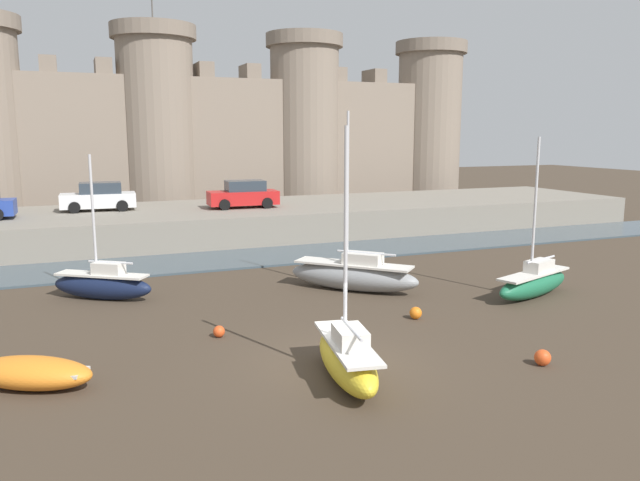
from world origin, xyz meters
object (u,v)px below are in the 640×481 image
car_quay_east (244,195)px  rowboat_foreground_centre (32,372)px  sailboat_foreground_left (347,357)px  sailboat_foreground_right (354,274)px  sailboat_near_channel_right (103,284)px  mooring_buoy_off_centre (219,331)px  mooring_buoy_near_channel (543,358)px  mooring_buoy_near_shore (416,313)px  car_quay_centre_east (99,197)px  sailboat_midflat_right (534,282)px

car_quay_east → rowboat_foreground_centre: bearing=-118.4°
sailboat_foreground_left → car_quay_east: size_ratio=1.52×
sailboat_foreground_right → sailboat_near_channel_right: bearing=165.9°
car_quay_east → mooring_buoy_off_centre: bearing=-107.6°
sailboat_near_channel_right → sailboat_foreground_right: 9.58m
sailboat_foreground_left → mooring_buoy_near_channel: 5.43m
sailboat_foreground_left → mooring_buoy_near_channel: (5.32, -1.01, -0.41)m
sailboat_foreground_right → mooring_buoy_near_channel: (1.29, -9.24, -0.43)m
rowboat_foreground_centre → mooring_buoy_near_channel: size_ratio=7.55×
mooring_buoy_near_shore → car_quay_east: size_ratio=0.10×
car_quay_east → mooring_buoy_near_shore: bearing=-87.2°
mooring_buoy_off_centre → mooring_buoy_near_channel: bearing=-36.5°
mooring_buoy_off_centre → sailboat_foreground_right: bearing=30.2°
sailboat_foreground_right → mooring_buoy_off_centre: sailboat_foreground_right is taller
car_quay_centre_east → rowboat_foreground_centre: bearing=-97.1°
rowboat_foreground_centre → sailboat_midflat_right: 17.50m
car_quay_centre_east → sailboat_foreground_left: bearing=-79.2°
mooring_buoy_near_shore → mooring_buoy_off_centre: size_ratio=1.15×
rowboat_foreground_centre → mooring_buoy_near_shore: bearing=7.1°
sailboat_near_channel_right → mooring_buoy_near_shore: size_ratio=13.02×
rowboat_foreground_centre → sailboat_midflat_right: sailboat_midflat_right is taller
mooring_buoy_near_channel → mooring_buoy_near_shore: mooring_buoy_near_channel is taller
sailboat_foreground_right → car_quay_centre_east: (-8.67, 16.02, 1.87)m
sailboat_foreground_right → car_quay_centre_east: bearing=118.4°
mooring_buoy_near_shore → car_quay_centre_east: size_ratio=0.10×
sailboat_midflat_right → sailboat_foreground_right: 6.88m
sailboat_midflat_right → mooring_buoy_near_shore: (-5.66, -0.83, -0.37)m
mooring_buoy_near_channel → car_quay_east: size_ratio=0.11×
sailboat_foreground_right → sailboat_foreground_left: bearing=-116.1°
sailboat_foreground_left → car_quay_east: sailboat_foreground_left is taller
mooring_buoy_near_shore → mooring_buoy_off_centre: bearing=174.6°
sailboat_midflat_right → car_quay_centre_east: (-14.63, 19.46, 1.94)m
rowboat_foreground_centre → sailboat_foreground_left: sailboat_foreground_left is taller
mooring_buoy_near_shore → sailboat_foreground_left: bearing=-137.6°
sailboat_foreground_right → car_quay_centre_east: 18.31m
sailboat_near_channel_right → sailboat_foreground_left: bearing=-63.5°
mooring_buoy_near_channel → car_quay_east: bearing=94.6°
sailboat_foreground_right → car_quay_east: bearing=92.4°
sailboat_foreground_right → mooring_buoy_near_channel: sailboat_foreground_right is taller
rowboat_foreground_centre → car_quay_east: size_ratio=0.80×
mooring_buoy_near_channel → sailboat_near_channel_right: bearing=132.5°
mooring_buoy_off_centre → car_quay_centre_east: size_ratio=0.09×
sailboat_midflat_right → car_quay_east: sailboat_midflat_right is taller
mooring_buoy_near_shore → car_quay_centre_east: car_quay_centre_east is taller
car_quay_east → sailboat_foreground_left: bearing=-98.7°
sailboat_foreground_left → car_quay_centre_east: bearing=100.8°
sailboat_near_channel_right → mooring_buoy_near_shore: 11.66m
rowboat_foreground_centre → mooring_buoy_near_shore: 11.78m
sailboat_foreground_left → mooring_buoy_near_shore: (4.34, 3.96, -0.42)m
sailboat_near_channel_right → mooring_buoy_near_channel: sailboat_near_channel_right is taller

